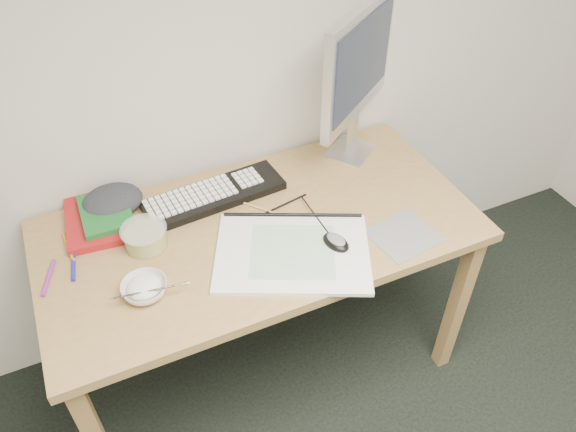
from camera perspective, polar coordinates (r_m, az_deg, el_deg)
name	(u,v)px	position (r m, az deg, el deg)	size (l,w,h in m)	color
desk	(261,245)	(1.87, -2.80, -2.94)	(1.40, 0.70, 0.75)	#A7824C
mousepad	(403,235)	(1.82, 11.65, -1.94)	(0.20, 0.18, 0.00)	slate
sketchpad	(292,253)	(1.72, 0.45, -3.74)	(0.47, 0.33, 0.01)	silver
keyboard	(214,195)	(1.92, -7.51, 2.12)	(0.48, 0.15, 0.03)	black
monitor	(358,67)	(1.96, 7.16, 14.80)	(0.41, 0.31, 0.56)	silver
mouse	(336,240)	(1.73, 4.91, -2.43)	(0.06, 0.10, 0.03)	black
rice_bowl	(145,289)	(1.65, -14.35, -7.20)	(0.13, 0.13, 0.04)	silver
chopsticks	(150,291)	(1.61, -13.82, -7.38)	(0.02, 0.02, 0.21)	#BBBBBD
fruit_tub	(145,237)	(1.78, -14.32, -2.08)	(0.14, 0.14, 0.07)	gold
book_red	(98,219)	(1.92, -18.70, -0.32)	(0.20, 0.27, 0.03)	maroon
book_green	(105,212)	(1.90, -18.05, 0.42)	(0.15, 0.21, 0.02)	#175F24
cloth_lump	(112,201)	(1.94, -17.41, 1.45)	(0.17, 0.14, 0.07)	#282B30
pencil_pink	(243,220)	(1.83, -4.62, -0.45)	(0.01, 0.01, 0.16)	#DD6E8A
pencil_tan	(269,211)	(1.86, -1.93, 0.48)	(0.01, 0.01, 0.19)	tan
pencil_black	(285,204)	(1.89, -0.27, 1.23)	(0.01, 0.01, 0.17)	black
marker_blue	(73,264)	(1.80, -20.96, -4.61)	(0.01, 0.01, 0.13)	#1D1E9D
marker_orange	(69,248)	(1.86, -21.38, -3.03)	(0.01, 0.01, 0.14)	orange
marker_purple	(48,278)	(1.79, -23.16, -5.79)	(0.01, 0.01, 0.14)	#812790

